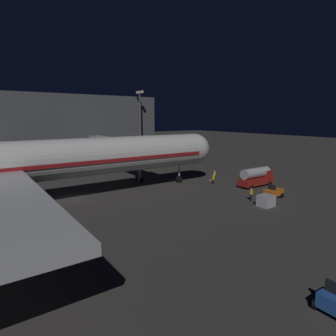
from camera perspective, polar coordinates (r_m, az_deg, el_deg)
ground_plane at (r=42.59m, az=-18.22°, el=-5.96°), size 320.00×320.00×0.00m
jet_bridge at (r=58.41m, az=-9.63°, el=4.44°), size 24.75×3.40×7.35m
apron_floodlight_mast at (r=74.60m, az=-5.57°, el=9.26°), size 2.90×0.50×17.98m
fuel_tanker at (r=50.10m, az=17.26°, el=-1.62°), size 2.46×6.79×3.15m
baggage_tug_lead at (r=43.79m, az=20.24°, el=-4.59°), size 1.86×2.72×1.95m
baggage_container_near_belt at (r=39.33m, az=18.94°, el=-6.19°), size 1.69×1.86×1.50m
ground_crew_near_nose_gear at (r=53.37m, az=9.27°, el=-1.33°), size 0.40×0.40×1.77m
ground_crew_by_belt_loader at (r=49.82m, az=9.07°, el=-2.11°), size 0.40×0.40×1.81m
ground_crew_marshaller_fwd at (r=41.14m, az=16.27°, el=-4.98°), size 0.40×0.40×1.80m
traffic_cone_nose_port at (r=52.62m, az=8.45°, el=-2.25°), size 0.36×0.36×0.55m
traffic_cone_nose_starboard at (r=55.82m, az=5.35°, el=-1.47°), size 0.36×0.36×0.55m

